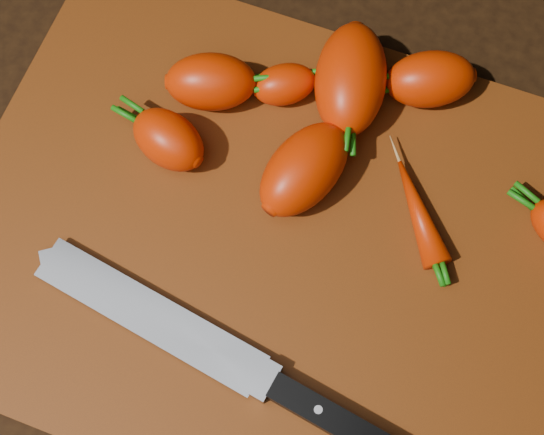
% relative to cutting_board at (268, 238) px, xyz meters
% --- Properties ---
extents(ground, '(2.00, 2.00, 0.01)m').
position_rel_cutting_board_xyz_m(ground, '(0.00, 0.00, -0.01)').
color(ground, black).
extents(cutting_board, '(0.50, 0.40, 0.01)m').
position_rel_cutting_board_xyz_m(cutting_board, '(0.00, 0.00, 0.00)').
color(cutting_board, '#80360B').
rests_on(cutting_board, ground).
extents(carrot_0, '(0.09, 0.07, 0.05)m').
position_rel_cutting_board_xyz_m(carrot_0, '(-0.09, 0.10, 0.03)').
color(carrot_0, red).
rests_on(carrot_0, cutting_board).
extents(carrot_1, '(0.08, 0.06, 0.04)m').
position_rel_cutting_board_xyz_m(carrot_1, '(-0.10, 0.04, 0.03)').
color(carrot_1, red).
rests_on(carrot_1, cutting_board).
extents(carrot_2, '(0.08, 0.11, 0.06)m').
position_rel_cutting_board_xyz_m(carrot_2, '(0.02, 0.14, 0.04)').
color(carrot_2, red).
rests_on(carrot_2, cutting_board).
extents(carrot_3, '(0.08, 0.10, 0.05)m').
position_rel_cutting_board_xyz_m(carrot_3, '(0.01, 0.05, 0.03)').
color(carrot_3, red).
rests_on(carrot_3, cutting_board).
extents(carrot_4, '(0.09, 0.08, 0.05)m').
position_rel_cutting_board_xyz_m(carrot_4, '(0.08, 0.17, 0.03)').
color(carrot_4, red).
rests_on(carrot_4, cutting_board).
extents(carrot_5, '(0.06, 0.06, 0.04)m').
position_rel_cutting_board_xyz_m(carrot_5, '(-0.03, 0.12, 0.02)').
color(carrot_5, red).
rests_on(carrot_5, cutting_board).
extents(carrot_7, '(0.07, 0.09, 0.02)m').
position_rel_cutting_board_xyz_m(carrot_7, '(0.11, 0.06, 0.02)').
color(carrot_7, red).
rests_on(carrot_7, cutting_board).
extents(knife, '(0.31, 0.08, 0.02)m').
position_rel_cutting_board_xyz_m(knife, '(-0.04, -0.10, 0.01)').
color(knife, gray).
rests_on(knife, cutting_board).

